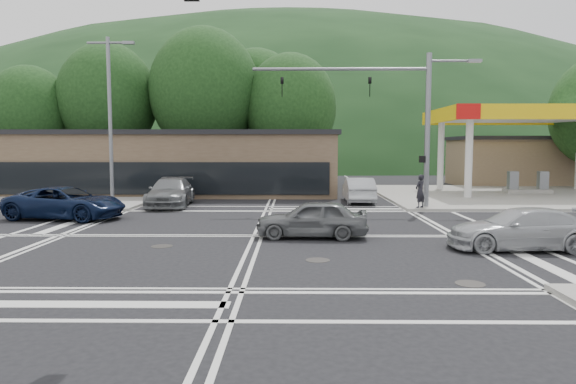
{
  "coord_description": "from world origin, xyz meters",
  "views": [
    {
      "loc": [
        1.31,
        -18.47,
        3.25
      ],
      "look_at": [
        1.07,
        2.38,
        1.4
      ],
      "focal_mm": 32.0,
      "sensor_mm": 36.0,
      "label": 1
    }
  ],
  "objects_px": {
    "car_grey_center": "(312,219)",
    "pedestrian": "(420,191)",
    "car_queue_a": "(359,190)",
    "car_queue_b": "(290,180)",
    "car_northbound": "(171,192)",
    "car_blue_west": "(66,203)",
    "car_silver_east": "(521,229)"
  },
  "relations": [
    {
      "from": "car_grey_center",
      "to": "pedestrian",
      "type": "distance_m",
      "value": 9.7
    },
    {
      "from": "car_queue_a",
      "to": "car_grey_center",
      "type": "bearing_deg",
      "value": 75.56
    },
    {
      "from": "car_queue_b",
      "to": "car_northbound",
      "type": "xyz_separation_m",
      "value": [
        -6.4,
        -9.95,
        -0.04
      ]
    },
    {
      "from": "car_northbound",
      "to": "pedestrian",
      "type": "bearing_deg",
      "value": -11.87
    },
    {
      "from": "car_blue_west",
      "to": "car_queue_a",
      "type": "distance_m",
      "value": 15.65
    },
    {
      "from": "car_queue_a",
      "to": "pedestrian",
      "type": "distance_m",
      "value": 4.61
    },
    {
      "from": "car_queue_a",
      "to": "car_blue_west",
      "type": "bearing_deg",
      "value": 27.2
    },
    {
      "from": "car_northbound",
      "to": "car_blue_west",
      "type": "bearing_deg",
      "value": -129.22
    },
    {
      "from": "car_silver_east",
      "to": "car_northbound",
      "type": "distance_m",
      "value": 18.13
    },
    {
      "from": "car_blue_west",
      "to": "car_silver_east",
      "type": "height_order",
      "value": "car_blue_west"
    },
    {
      "from": "car_blue_west",
      "to": "car_queue_b",
      "type": "bearing_deg",
      "value": -23.67
    },
    {
      "from": "car_blue_west",
      "to": "car_silver_east",
      "type": "bearing_deg",
      "value": -100.98
    },
    {
      "from": "car_grey_center",
      "to": "pedestrian",
      "type": "height_order",
      "value": "pedestrian"
    },
    {
      "from": "car_silver_east",
      "to": "car_northbound",
      "type": "height_order",
      "value": "car_northbound"
    },
    {
      "from": "car_queue_b",
      "to": "car_grey_center",
      "type": "bearing_deg",
      "value": 87.95
    },
    {
      "from": "car_queue_a",
      "to": "pedestrian",
      "type": "xyz_separation_m",
      "value": [
        2.64,
        -3.77,
        0.27
      ]
    },
    {
      "from": "car_grey_center",
      "to": "car_queue_a",
      "type": "distance_m",
      "value": 11.98
    },
    {
      "from": "car_grey_center",
      "to": "car_silver_east",
      "type": "height_order",
      "value": "car_grey_center"
    },
    {
      "from": "car_northbound",
      "to": "pedestrian",
      "type": "relative_size",
      "value": 3.13
    },
    {
      "from": "car_blue_west",
      "to": "car_silver_east",
      "type": "distance_m",
      "value": 18.64
    },
    {
      "from": "car_queue_a",
      "to": "car_northbound",
      "type": "relative_size",
      "value": 0.84
    },
    {
      "from": "car_grey_center",
      "to": "car_northbound",
      "type": "height_order",
      "value": "car_northbound"
    },
    {
      "from": "car_blue_west",
      "to": "car_queue_a",
      "type": "xyz_separation_m",
      "value": [
        14.0,
        7.0,
        0.0
      ]
    },
    {
      "from": "car_grey_center",
      "to": "car_northbound",
      "type": "distance_m",
      "value": 12.09
    },
    {
      "from": "car_blue_west",
      "to": "car_queue_a",
      "type": "height_order",
      "value": "car_queue_a"
    },
    {
      "from": "car_grey_center",
      "to": "car_silver_east",
      "type": "bearing_deg",
      "value": 75.61
    },
    {
      "from": "car_blue_west",
      "to": "car_grey_center",
      "type": "bearing_deg",
      "value": -102.92
    },
    {
      "from": "car_blue_west",
      "to": "car_queue_b",
      "type": "relative_size",
      "value": 1.11
    },
    {
      "from": "pedestrian",
      "to": "car_queue_a",
      "type": "bearing_deg",
      "value": -96.7
    },
    {
      "from": "car_queue_a",
      "to": "car_queue_b",
      "type": "distance_m",
      "value": 8.95
    },
    {
      "from": "car_grey_center",
      "to": "car_queue_a",
      "type": "bearing_deg",
      "value": 168.05
    },
    {
      "from": "car_queue_a",
      "to": "car_northbound",
      "type": "bearing_deg",
      "value": 11.38
    }
  ]
}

